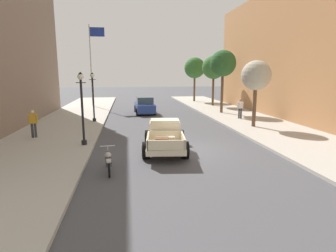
{
  "coord_description": "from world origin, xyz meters",
  "views": [
    {
      "loc": [
        -2.67,
        -13.98,
        3.91
      ],
      "look_at": [
        -0.44,
        1.39,
        1.0
      ],
      "focal_mm": 30.08,
      "sensor_mm": 36.0,
      "label": 1
    }
  ],
  "objects": [
    {
      "name": "street_lamp_near",
      "position": [
        -5.02,
        1.16,
        2.39
      ],
      "size": [
        0.5,
        0.32,
        3.85
      ],
      "color": "black",
      "rests_on": "sidewalk_left"
    },
    {
      "name": "sidewalk_right",
      "position": [
        7.25,
        0.0,
        0.07
      ],
      "size": [
        5.5,
        64.0,
        0.15
      ],
      "primitive_type": "cube",
      "color": "#ADA89E",
      "rests_on": "ground"
    },
    {
      "name": "motorcycle_parked",
      "position": [
        -3.49,
        -2.84,
        0.44
      ],
      "size": [
        0.62,
        2.12,
        0.93
      ],
      "color": "black",
      "rests_on": "ground"
    },
    {
      "name": "pedestrian_sidewalk_right",
      "position": [
        6.77,
        8.53,
        1.09
      ],
      "size": [
        0.53,
        0.22,
        1.65
      ],
      "color": "#333338",
      "rests_on": "sidewalk_right"
    },
    {
      "name": "street_tree_farthest",
      "position": [
        6.5,
        24.0,
        4.63
      ],
      "size": [
        2.81,
        2.81,
        5.91
      ],
      "color": "brown",
      "rests_on": "sidewalk_right"
    },
    {
      "name": "ground_plane",
      "position": [
        0.0,
        0.0,
        0.0
      ],
      "size": [
        140.0,
        140.0,
        0.0
      ],
      "primitive_type": "plane",
      "color": "#47474C"
    },
    {
      "name": "car_background_blue",
      "position": [
        -0.99,
        13.81,
        0.77
      ],
      "size": [
        1.98,
        4.36,
        1.65
      ],
      "color": "#284293",
      "rests_on": "ground"
    },
    {
      "name": "street_lamp_far",
      "position": [
        -5.32,
        8.78,
        2.39
      ],
      "size": [
        0.5,
        0.32,
        3.85
      ],
      "color": "black",
      "rests_on": "sidewalk_left"
    },
    {
      "name": "street_tree_third",
      "position": [
        7.42,
        18.4,
        4.57
      ],
      "size": [
        2.69,
        2.69,
        5.8
      ],
      "color": "brown",
      "rests_on": "sidewalk_right"
    },
    {
      "name": "hotrod_truck_cream",
      "position": [
        -0.79,
        0.13,
        0.75
      ],
      "size": [
        2.53,
        5.06,
        1.58
      ],
      "color": "beige",
      "rests_on": "ground"
    },
    {
      "name": "flagpole",
      "position": [
        -6.46,
        19.81,
        5.77
      ],
      "size": [
        1.74,
        0.16,
        9.16
      ],
      "color": "#B2B2B7",
      "rests_on": "sidewalk_left"
    },
    {
      "name": "street_tree_nearest",
      "position": [
        6.3,
        4.9,
        3.73
      ],
      "size": [
        2.07,
        2.07,
        4.66
      ],
      "color": "brown",
      "rests_on": "sidewalk_right"
    },
    {
      "name": "pedestrian_sidewalk_left",
      "position": [
        -8.21,
        3.36,
        1.09
      ],
      "size": [
        0.53,
        0.22,
        1.65
      ],
      "color": "#333338",
      "rests_on": "sidewalk_left"
    },
    {
      "name": "street_tree_second",
      "position": [
        6.43,
        12.32,
        4.81
      ],
      "size": [
        2.49,
        2.49,
        5.95
      ],
      "color": "brown",
      "rests_on": "sidewalk_right"
    },
    {
      "name": "sidewalk_left",
      "position": [
        -7.25,
        0.0,
        0.07
      ],
      "size": [
        5.5,
        64.0,
        0.15
      ],
      "primitive_type": "cube",
      "color": "#ADA89E",
      "rests_on": "ground"
    }
  ]
}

